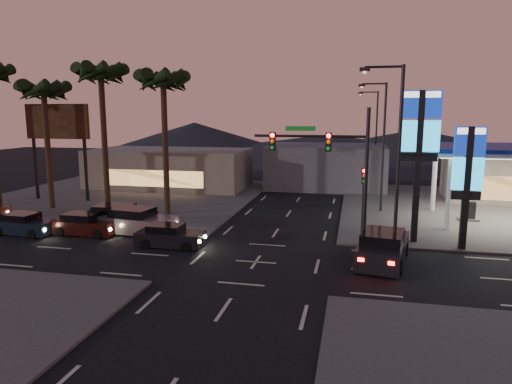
% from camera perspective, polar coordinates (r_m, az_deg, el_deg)
% --- Properties ---
extents(ground, '(140.00, 140.00, 0.00)m').
position_cam_1_polar(ground, '(24.18, -0.03, -8.75)').
color(ground, black).
rests_on(ground, ground).
extents(corner_lot_ne, '(24.00, 24.00, 0.12)m').
position_cam_1_polar(corner_lot_ne, '(40.69, 27.91, -2.16)').
color(corner_lot_ne, '#47443F').
rests_on(corner_lot_ne, ground).
extents(corner_lot_nw, '(24.00, 24.00, 0.12)m').
position_cam_1_polar(corner_lot_nw, '(44.37, -16.01, -0.49)').
color(corner_lot_nw, '#47443F').
rests_on(corner_lot_nw, ground).
extents(convenience_store, '(10.00, 6.00, 4.00)m').
position_cam_1_polar(convenience_store, '(45.69, 28.87, 1.42)').
color(convenience_store, '#726B5B').
rests_on(convenience_store, ground).
extents(pylon_sign_tall, '(2.20, 0.35, 9.00)m').
position_cam_1_polar(pylon_sign_tall, '(28.16, 19.78, 6.59)').
color(pylon_sign_tall, black).
rests_on(pylon_sign_tall, ground).
extents(pylon_sign_short, '(1.60, 0.35, 7.00)m').
position_cam_1_polar(pylon_sign_short, '(27.75, 24.96, 2.61)').
color(pylon_sign_short, black).
rests_on(pylon_sign_short, ground).
extents(traffic_signal_mast, '(6.10, 0.39, 8.00)m').
position_cam_1_polar(traffic_signal_mast, '(24.53, 9.60, 3.90)').
color(traffic_signal_mast, black).
rests_on(traffic_signal_mast, ground).
extents(pedestal_signal, '(0.32, 0.39, 4.30)m').
position_cam_1_polar(pedestal_signal, '(29.77, 13.30, 0.32)').
color(pedestal_signal, black).
rests_on(pedestal_signal, ground).
extents(streetlight_near, '(2.14, 0.25, 10.00)m').
position_cam_1_polar(streetlight_near, '(23.56, 16.94, 4.57)').
color(streetlight_near, black).
rests_on(streetlight_near, ground).
extents(streetlight_mid, '(2.14, 0.25, 10.00)m').
position_cam_1_polar(streetlight_mid, '(36.50, 15.36, 6.35)').
color(streetlight_mid, black).
rests_on(streetlight_mid, ground).
extents(streetlight_far, '(2.14, 0.25, 10.00)m').
position_cam_1_polar(streetlight_far, '(50.47, 14.57, 7.25)').
color(streetlight_far, black).
rests_on(streetlight_far, ground).
extents(palm_a, '(4.41, 4.41, 10.86)m').
position_cam_1_polar(palm_a, '(34.83, -11.50, 12.46)').
color(palm_a, black).
rests_on(palm_a, ground).
extents(palm_b, '(4.41, 4.41, 11.46)m').
position_cam_1_polar(palm_b, '(37.14, -18.79, 12.81)').
color(palm_b, black).
rests_on(palm_b, ground).
extents(palm_c, '(4.41, 4.41, 10.26)m').
position_cam_1_polar(palm_c, '(39.87, -24.98, 10.61)').
color(palm_c, black).
rests_on(palm_c, ground).
extents(billboard, '(6.00, 0.30, 8.50)m').
position_cam_1_polar(billboard, '(43.59, -23.54, 7.21)').
color(billboard, black).
rests_on(billboard, ground).
extents(building_far_west, '(16.00, 8.00, 4.00)m').
position_cam_1_polar(building_far_west, '(48.58, -10.69, 2.90)').
color(building_far_west, '#726B5B').
rests_on(building_far_west, ground).
extents(building_far_mid, '(12.00, 9.00, 4.40)m').
position_cam_1_polar(building_far_mid, '(48.79, 8.84, 3.22)').
color(building_far_mid, '#4C4C51').
rests_on(building_far_mid, ground).
extents(hill_left, '(40.00, 40.00, 6.00)m').
position_cam_1_polar(hill_left, '(87.78, -7.68, 6.65)').
color(hill_left, black).
rests_on(hill_left, ground).
extents(hill_right, '(50.00, 50.00, 5.00)m').
position_cam_1_polar(hill_right, '(83.17, 19.35, 5.67)').
color(hill_right, black).
rests_on(hill_right, ground).
extents(hill_center, '(60.00, 60.00, 4.00)m').
position_cam_1_polar(hill_center, '(82.74, 8.93, 5.74)').
color(hill_center, black).
rests_on(hill_center, ground).
extents(car_lane_a_front, '(4.04, 1.74, 1.31)m').
position_cam_1_polar(car_lane_a_front, '(27.26, -10.77, -5.44)').
color(car_lane_a_front, black).
rests_on(car_lane_a_front, ground).
extents(car_lane_a_mid, '(4.27, 1.86, 1.38)m').
position_cam_1_polar(car_lane_a_mid, '(31.38, -20.60, -3.82)').
color(car_lane_a_mid, black).
rests_on(car_lane_a_mid, ground).
extents(car_lane_a_rear, '(4.27, 2.02, 1.36)m').
position_cam_1_polar(car_lane_a_rear, '(33.04, -27.03, -3.63)').
color(car_lane_a_rear, black).
rests_on(car_lane_a_rear, ground).
extents(car_lane_b_front, '(5.27, 2.67, 1.66)m').
position_cam_1_polar(car_lane_b_front, '(30.54, -14.69, -3.62)').
color(car_lane_b_front, slate).
rests_on(car_lane_b_front, ground).
extents(car_lane_b_mid, '(5.11, 2.42, 1.63)m').
position_cam_1_polar(car_lane_b_mid, '(32.20, -16.84, -3.07)').
color(car_lane_b_mid, black).
rests_on(car_lane_b_mid, ground).
extents(suv_station, '(3.05, 5.43, 1.72)m').
position_cam_1_polar(suv_station, '(24.78, 15.59, -6.72)').
color(suv_station, black).
rests_on(suv_station, ground).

